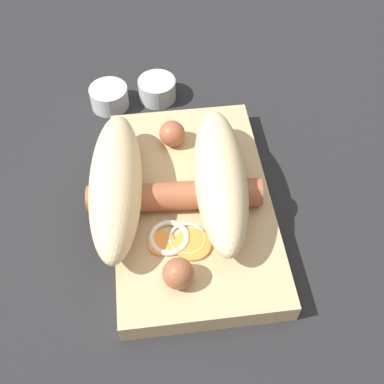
% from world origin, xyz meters
% --- Properties ---
extents(ground_plane, '(3.00, 3.00, 0.00)m').
position_xyz_m(ground_plane, '(0.00, 0.00, 0.00)').
color(ground_plane, '#232326').
extents(food_tray, '(0.26, 0.16, 0.02)m').
position_xyz_m(food_tray, '(0.00, 0.00, 0.01)').
color(food_tray, tan).
rests_on(food_tray, ground_plane).
extents(bread_roll, '(0.18, 0.16, 0.06)m').
position_xyz_m(bread_roll, '(0.00, 0.02, 0.05)').
color(bread_roll, beige).
rests_on(bread_roll, food_tray).
extents(sausage, '(0.20, 0.17, 0.03)m').
position_xyz_m(sausage, '(-0.01, 0.02, 0.04)').
color(sausage, '#9E5638').
rests_on(sausage, food_tray).
extents(pickled_veggies, '(0.05, 0.07, 0.01)m').
position_xyz_m(pickled_veggies, '(-0.05, 0.02, 0.03)').
color(pickled_veggies, orange).
rests_on(pickled_veggies, food_tray).
extents(condiment_cup_near, '(0.05, 0.05, 0.03)m').
position_xyz_m(condiment_cup_near, '(0.18, 0.02, 0.01)').
color(condiment_cup_near, silver).
rests_on(condiment_cup_near, ground_plane).
extents(condiment_cup_far, '(0.05, 0.05, 0.03)m').
position_xyz_m(condiment_cup_far, '(0.17, 0.08, 0.01)').
color(condiment_cup_far, silver).
rests_on(condiment_cup_far, ground_plane).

